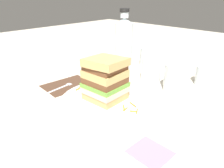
% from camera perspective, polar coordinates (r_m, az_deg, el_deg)
% --- Properties ---
extents(ground_plane, '(3.00, 3.00, 0.00)m').
position_cam_1_polar(ground_plane, '(0.70, -0.88, -4.03)').
color(ground_plane, beige).
extents(main_plate, '(0.28, 0.28, 0.01)m').
position_cam_1_polar(main_plate, '(0.68, -1.76, -4.30)').
color(main_plate, white).
rests_on(main_plate, ground_plane).
extents(sandwich, '(0.12, 0.12, 0.14)m').
position_cam_1_polar(sandwich, '(0.65, -1.81, 1.26)').
color(sandwich, tan).
rests_on(sandwich, main_plate).
extents(carrot_shred_0, '(0.02, 0.01, 0.00)m').
position_cam_1_polar(carrot_shred_0, '(0.76, -8.25, -0.90)').
color(carrot_shred_0, orange).
rests_on(carrot_shred_0, main_plate).
extents(carrot_shred_1, '(0.01, 0.02, 0.00)m').
position_cam_1_polar(carrot_shred_1, '(0.75, -6.71, -1.01)').
color(carrot_shred_1, orange).
rests_on(carrot_shred_1, main_plate).
extents(carrot_shred_2, '(0.01, 0.02, 0.00)m').
position_cam_1_polar(carrot_shred_2, '(0.75, -9.05, -1.43)').
color(carrot_shred_2, orange).
rests_on(carrot_shred_2, main_plate).
extents(carrot_shred_3, '(0.01, 0.02, 0.00)m').
position_cam_1_polar(carrot_shred_3, '(0.76, -7.65, -0.77)').
color(carrot_shred_3, orange).
rests_on(carrot_shred_3, main_plate).
extents(carrot_shred_4, '(0.01, 0.02, 0.00)m').
position_cam_1_polar(carrot_shred_4, '(0.75, -8.96, -1.23)').
color(carrot_shred_4, orange).
rests_on(carrot_shred_4, main_plate).
extents(carrot_shred_5, '(0.03, 0.01, 0.00)m').
position_cam_1_polar(carrot_shred_5, '(0.75, -7.97, -1.30)').
color(carrot_shred_5, orange).
rests_on(carrot_shred_5, main_plate).
extents(carrot_shred_6, '(0.03, 0.02, 0.00)m').
position_cam_1_polar(carrot_shred_6, '(0.76, -5.84, -0.88)').
color(carrot_shred_6, orange).
rests_on(carrot_shred_6, main_plate).
extents(carrot_shred_7, '(0.02, 0.03, 0.00)m').
position_cam_1_polar(carrot_shred_7, '(0.73, -7.36, -1.85)').
color(carrot_shred_7, orange).
rests_on(carrot_shred_7, main_plate).
extents(carrot_shred_8, '(0.01, 0.02, 0.00)m').
position_cam_1_polar(carrot_shred_8, '(0.76, -6.41, -0.76)').
color(carrot_shred_8, orange).
rests_on(carrot_shred_8, main_plate).
extents(carrot_shred_9, '(0.02, 0.03, 0.00)m').
position_cam_1_polar(carrot_shred_9, '(0.76, -8.78, -1.05)').
color(carrot_shred_9, orange).
rests_on(carrot_shred_9, main_plate).
extents(carrot_shred_10, '(0.02, 0.02, 0.00)m').
position_cam_1_polar(carrot_shred_10, '(0.61, 6.65, -7.19)').
color(carrot_shred_10, orange).
rests_on(carrot_shred_10, main_plate).
extents(carrot_shred_11, '(0.01, 0.02, 0.00)m').
position_cam_1_polar(carrot_shred_11, '(0.62, 3.55, -6.68)').
color(carrot_shred_11, orange).
rests_on(carrot_shred_11, main_plate).
extents(carrot_shred_12, '(0.03, 0.01, 0.00)m').
position_cam_1_polar(carrot_shred_12, '(0.64, 5.58, -5.47)').
color(carrot_shred_12, orange).
rests_on(carrot_shred_12, main_plate).
extents(carrot_shred_13, '(0.02, 0.02, 0.00)m').
position_cam_1_polar(carrot_shred_13, '(0.61, 5.73, -7.24)').
color(carrot_shred_13, orange).
rests_on(carrot_shred_13, main_plate).
extents(carrot_shred_14, '(0.03, 0.03, 0.00)m').
position_cam_1_polar(carrot_shred_14, '(0.63, 3.17, -6.32)').
color(carrot_shred_14, orange).
rests_on(carrot_shred_14, main_plate).
extents(napkin_dark, '(0.14, 0.18, 0.00)m').
position_cam_1_polar(napkin_dark, '(0.82, -11.72, -0.20)').
color(napkin_dark, '#4C3323').
rests_on(napkin_dark, ground_plane).
extents(fork, '(0.03, 0.17, 0.00)m').
position_cam_1_polar(fork, '(0.81, -12.93, -0.50)').
color(fork, silver).
rests_on(fork, napkin_dark).
extents(knife, '(0.02, 0.20, 0.00)m').
position_cam_1_polar(knife, '(0.60, 10.30, -9.82)').
color(knife, silver).
rests_on(knife, ground_plane).
extents(juice_glass, '(0.08, 0.08, 0.10)m').
position_cam_1_polar(juice_glass, '(0.77, 16.66, 1.03)').
color(juice_glass, white).
rests_on(juice_glass, ground_plane).
extents(water_bottle, '(0.08, 0.08, 0.26)m').
position_cam_1_polar(water_bottle, '(0.96, 3.17, 10.90)').
color(water_bottle, silver).
rests_on(water_bottle, ground_plane).
extents(empty_tumbler_0, '(0.07, 0.07, 0.07)m').
position_cam_1_polar(empty_tumbler_0, '(0.87, 23.45, 2.04)').
color(empty_tumbler_0, silver).
rests_on(empty_tumbler_0, ground_plane).
extents(empty_tumbler_1, '(0.08, 0.08, 0.08)m').
position_cam_1_polar(empty_tumbler_1, '(1.03, 9.70, 7.15)').
color(empty_tumbler_1, silver).
rests_on(empty_tumbler_1, ground_plane).
extents(empty_tumbler_2, '(0.07, 0.07, 0.09)m').
position_cam_1_polar(empty_tumbler_2, '(0.85, 10.33, 3.72)').
color(empty_tumbler_2, silver).
rests_on(empty_tumbler_2, ground_plane).
extents(napkin_pink, '(0.09, 0.08, 0.00)m').
position_cam_1_polar(napkin_pink, '(0.50, 10.10, -17.41)').
color(napkin_pink, pink).
rests_on(napkin_pink, ground_plane).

